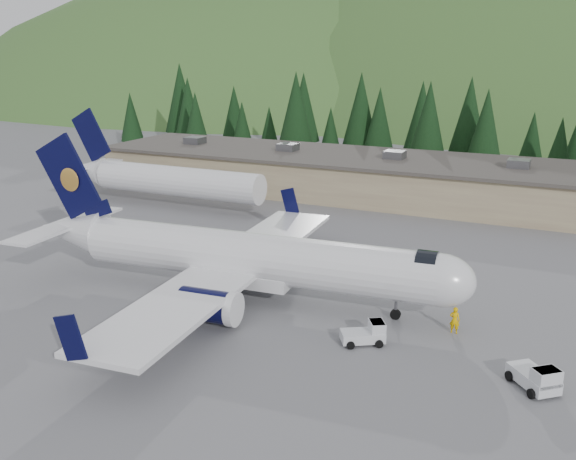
{
  "coord_description": "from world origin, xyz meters",
  "views": [
    {
      "loc": [
        21.97,
        -40.96,
        18.96
      ],
      "look_at": [
        0.0,
        6.0,
        4.0
      ],
      "focal_mm": 40.0,
      "sensor_mm": 36.0,
      "label": 1
    }
  ],
  "objects_px": {
    "airliner": "(242,258)",
    "ramp_worker": "(455,320)",
    "baggage_tug_a": "(367,334)",
    "baggage_tug_b": "(537,378)",
    "second_airliner": "(159,178)",
    "terminal_building": "(357,175)"
  },
  "relations": [
    {
      "from": "ramp_worker",
      "to": "second_airliner",
      "type": "bearing_deg",
      "value": -27.92
    },
    {
      "from": "airliner",
      "to": "ramp_worker",
      "type": "height_order",
      "value": "airliner"
    },
    {
      "from": "airliner",
      "to": "baggage_tug_b",
      "type": "relative_size",
      "value": 10.76
    },
    {
      "from": "ramp_worker",
      "to": "airliner",
      "type": "bearing_deg",
      "value": 1.84
    },
    {
      "from": "second_airliner",
      "to": "airliner",
      "type": "bearing_deg",
      "value": -42.78
    },
    {
      "from": "baggage_tug_b",
      "to": "ramp_worker",
      "type": "relative_size",
      "value": 1.78
    },
    {
      "from": "airliner",
      "to": "terminal_building",
      "type": "xyz_separation_m",
      "value": [
        -3.95,
        38.08,
        -0.61
      ]
    },
    {
      "from": "baggage_tug_b",
      "to": "terminal_building",
      "type": "height_order",
      "value": "terminal_building"
    },
    {
      "from": "baggage_tug_a",
      "to": "ramp_worker",
      "type": "relative_size",
      "value": 1.66
    },
    {
      "from": "airliner",
      "to": "baggage_tug_b",
      "type": "bearing_deg",
      "value": -17.79
    },
    {
      "from": "terminal_building",
      "to": "baggage_tug_b",
      "type": "bearing_deg",
      "value": -59.08
    },
    {
      "from": "ramp_worker",
      "to": "baggage_tug_a",
      "type": "bearing_deg",
      "value": 39.66
    },
    {
      "from": "second_airliner",
      "to": "baggage_tug_a",
      "type": "height_order",
      "value": "second_airliner"
    },
    {
      "from": "airliner",
      "to": "second_airliner",
      "type": "distance_m",
      "value": 32.51
    },
    {
      "from": "airliner",
      "to": "ramp_worker",
      "type": "relative_size",
      "value": 19.19
    },
    {
      "from": "second_airliner",
      "to": "baggage_tug_b",
      "type": "relative_size",
      "value": 8.1
    },
    {
      "from": "baggage_tug_a",
      "to": "second_airliner",
      "type": "bearing_deg",
      "value": 112.63
    },
    {
      "from": "terminal_building",
      "to": "ramp_worker",
      "type": "xyz_separation_m",
      "value": [
        20.22,
        -37.69,
        -1.67
      ]
    },
    {
      "from": "airliner",
      "to": "terminal_building",
      "type": "distance_m",
      "value": 38.29
    },
    {
      "from": "second_airliner",
      "to": "terminal_building",
      "type": "relative_size",
      "value": 0.39
    },
    {
      "from": "airliner",
      "to": "terminal_building",
      "type": "bearing_deg",
      "value": 91.57
    },
    {
      "from": "baggage_tug_a",
      "to": "baggage_tug_b",
      "type": "height_order",
      "value": "baggage_tug_b"
    }
  ]
}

